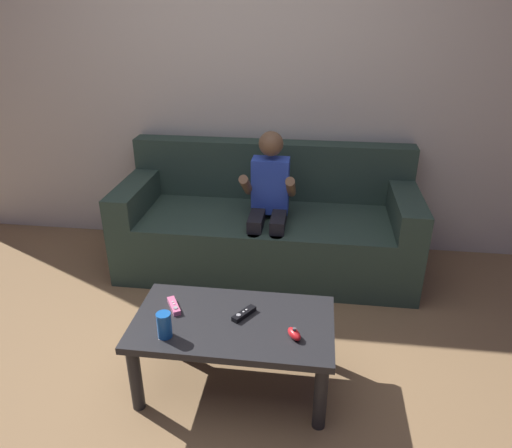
{
  "coord_description": "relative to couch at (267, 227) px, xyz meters",
  "views": [
    {
      "loc": [
        0.55,
        -1.55,
        1.76
      ],
      "look_at": [
        0.23,
        0.85,
        0.6
      ],
      "focal_mm": 33.22,
      "sensor_mm": 36.0,
      "label": 1
    }
  ],
  "objects": [
    {
      "name": "nunchuk_red",
      "position": [
        0.26,
        -1.31,
        0.11
      ],
      "size": [
        0.09,
        0.1,
        0.05
      ],
      "color": "red",
      "rests_on": "coffee_table"
    },
    {
      "name": "wall_back",
      "position": [
        -0.23,
        0.4,
        0.95
      ],
      "size": [
        5.1,
        0.05,
        2.5
      ],
      "primitive_type": "cube",
      "color": "beige",
      "rests_on": "ground"
    },
    {
      "name": "coffee_table",
      "position": [
        -0.03,
        -1.22,
        0.03
      ],
      "size": [
        0.95,
        0.52,
        0.39
      ],
      "color": "#232326",
      "rests_on": "ground"
    },
    {
      "name": "person_seated_on_couch",
      "position": [
        0.03,
        -0.18,
        0.28
      ],
      "size": [
        0.34,
        0.42,
        1.01
      ],
      "color": "black",
      "rests_on": "ground"
    },
    {
      "name": "ground_plane",
      "position": [
        -0.23,
        -1.46,
        -0.3
      ],
      "size": [
        10.2,
        10.2,
        0.0
      ],
      "primitive_type": "plane",
      "color": "olive"
    },
    {
      "name": "game_remote_black_near_edge",
      "position": [
        0.02,
        -1.18,
        0.1
      ],
      "size": [
        0.11,
        0.14,
        0.03
      ],
      "color": "black",
      "rests_on": "coffee_table"
    },
    {
      "name": "couch",
      "position": [
        0.0,
        0.0,
        0.0
      ],
      "size": [
        2.02,
        0.8,
        0.84
      ],
      "color": "#2D4238",
      "rests_on": "ground"
    },
    {
      "name": "game_remote_pink_far_corner",
      "position": [
        -0.33,
        -1.16,
        0.1
      ],
      "size": [
        0.1,
        0.14,
        0.03
      ],
      "color": "pink",
      "rests_on": "coffee_table"
    },
    {
      "name": "soda_can",
      "position": [
        -0.31,
        -1.37,
        0.15
      ],
      "size": [
        0.07,
        0.07,
        0.12
      ],
      "primitive_type": "cylinder",
      "color": "#1959B2",
      "rests_on": "coffee_table"
    }
  ]
}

